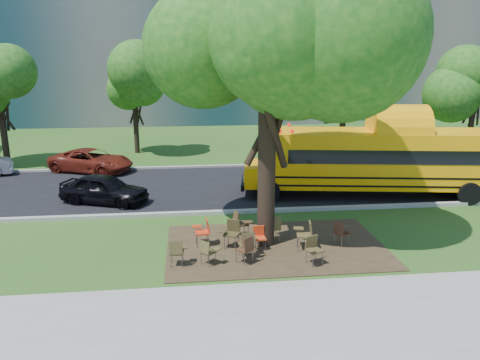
{
  "coord_description": "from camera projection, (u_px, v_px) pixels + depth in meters",
  "views": [
    {
      "loc": [
        -1.76,
        -14.43,
        5.91
      ],
      "look_at": [
        0.26,
        3.18,
        1.31
      ],
      "focal_mm": 35.0,
      "sensor_mm": 36.0,
      "label": 1
    }
  ],
  "objects": [
    {
      "name": "chair_3",
      "position": [
        259.0,
        235.0,
        14.82
      ],
      "size": [
        0.51,
        0.49,
        0.78
      ],
      "rotation": [
        0.0,
        0.0,
        3.21
      ],
      "color": "red",
      "rests_on": "ground"
    },
    {
      "name": "chair_0",
      "position": [
        177.0,
        250.0,
        13.6
      ],
      "size": [
        0.57,
        0.49,
        0.83
      ],
      "rotation": [
        0.0,
        0.0,
        -0.08
      ],
      "color": "#433A1D",
      "rests_on": "ground"
    },
    {
      "name": "chair_2",
      "position": [
        246.0,
        247.0,
        13.77
      ],
      "size": [
        0.59,
        0.74,
        0.87
      ],
      "rotation": [
        0.0,
        0.0,
        0.71
      ],
      "color": "#472A19",
      "rests_on": "ground"
    },
    {
      "name": "black_car",
      "position": [
        104.0,
        189.0,
        19.57
      ],
      "size": [
        3.99,
        2.74,
        1.26
      ],
      "primitive_type": "imported",
      "rotation": [
        0.0,
        0.0,
        1.2
      ],
      "color": "black",
      "rests_on": "ground"
    },
    {
      "name": "bg_car_red",
      "position": [
        92.0,
        161.0,
        25.03
      ],
      "size": [
        4.94,
        3.72,
        1.25
      ],
      "primitive_type": "imported",
      "rotation": [
        0.0,
        0.0,
        1.15
      ],
      "color": "#601B10",
      "rests_on": "ground"
    },
    {
      "name": "chair_11",
      "position": [
        274.0,
        226.0,
        15.45
      ],
      "size": [
        0.61,
        0.61,
        0.92
      ],
      "rotation": [
        0.0,
        0.0,
        0.15
      ],
      "color": "#4A4620",
      "rests_on": "ground"
    },
    {
      "name": "bg_tree_3",
      "position": [
        345.0,
        74.0,
        28.64
      ],
      "size": [
        5.6,
        5.6,
        7.84
      ],
      "color": "black",
      "rests_on": "ground"
    },
    {
      "name": "chair_5",
      "position": [
        313.0,
        247.0,
        13.74
      ],
      "size": [
        0.6,
        0.67,
        0.87
      ],
      "rotation": [
        0.0,
        0.0,
        3.49
      ],
      "color": "#4F4222",
      "rests_on": "ground"
    },
    {
      "name": "sidewalk",
      "position": [
        269.0,
        323.0,
        10.75
      ],
      "size": [
        60.0,
        4.0,
        0.04
      ],
      "primitive_type": "cube",
      "color": "gray",
      "rests_on": "ground"
    },
    {
      "name": "chair_4",
      "position": [
        248.0,
        242.0,
        14.1
      ],
      "size": [
        0.61,
        0.62,
        0.9
      ],
      "rotation": [
        0.0,
        0.0,
        0.19
      ],
      "color": "brown",
      "rests_on": "ground"
    },
    {
      "name": "chair_1",
      "position": [
        208.0,
        250.0,
        13.67
      ],
      "size": [
        0.68,
        0.54,
        0.79
      ],
      "rotation": [
        0.0,
        0.0,
        -0.77
      ],
      "color": "brown",
      "rests_on": "ground"
    },
    {
      "name": "bg_tree_4",
      "position": [
        476.0,
        85.0,
        28.73
      ],
      "size": [
        5.0,
        5.0,
        6.85
      ],
      "color": "black",
      "rests_on": "ground"
    },
    {
      "name": "ground",
      "position": [
        243.0,
        242.0,
        15.56
      ],
      "size": [
        160.0,
        160.0,
        0.0
      ],
      "primitive_type": "plane",
      "color": "#255219",
      "rests_on": "ground"
    },
    {
      "name": "chair_9",
      "position": [
        231.0,
        231.0,
        14.95
      ],
      "size": [
        0.76,
        0.6,
        0.93
      ],
      "rotation": [
        0.0,
        0.0,
        2.7
      ],
      "color": "#42381C",
      "rests_on": "ground"
    },
    {
      "name": "bg_tree_2",
      "position": [
        134.0,
        87.0,
        29.34
      ],
      "size": [
        4.8,
        4.8,
        6.62
      ],
      "color": "black",
      "rests_on": "ground"
    },
    {
      "name": "chair_6",
      "position": [
        306.0,
        232.0,
        14.78
      ],
      "size": [
        0.57,
        0.71,
        0.97
      ],
      "rotation": [
        0.0,
        0.0,
        1.4
      ],
      "color": "brown",
      "rests_on": "ground"
    },
    {
      "name": "building_main",
      "position": [
        120.0,
        6.0,
        46.54
      ],
      "size": [
        38.0,
        16.0,
        22.0
      ],
      "primitive_type": "cube",
      "color": "#61605C",
      "rests_on": "ground"
    },
    {
      "name": "chair_8",
      "position": [
        204.0,
        229.0,
        15.12
      ],
      "size": [
        0.57,
        0.6,
        0.92
      ],
      "rotation": [
        0.0,
        0.0,
        1.64
      ],
      "color": "red",
      "rests_on": "ground"
    },
    {
      "name": "dirt_patch",
      "position": [
        276.0,
        246.0,
        15.18
      ],
      "size": [
        7.0,
        4.5,
        0.03
      ],
      "primitive_type": "cube",
      "color": "#382819",
      "rests_on": "ground"
    },
    {
      "name": "asphalt_road",
      "position": [
        226.0,
        186.0,
        22.29
      ],
      "size": [
        80.0,
        8.0,
        0.04
      ],
      "primitive_type": "cube",
      "color": "black",
      "rests_on": "ground"
    },
    {
      "name": "chair_7",
      "position": [
        341.0,
        231.0,
        15.1
      ],
      "size": [
        0.67,
        0.55,
        0.82
      ],
      "rotation": [
        0.0,
        0.0,
        -1.06
      ],
      "color": "#452718",
      "rests_on": "ground"
    },
    {
      "name": "main_tree",
      "position": [
        268.0,
        60.0,
        13.89
      ],
      "size": [
        7.2,
        7.2,
        9.48
      ],
      "color": "black",
      "rests_on": "ground"
    },
    {
      "name": "kerb_far",
      "position": [
        219.0,
        166.0,
        26.22
      ],
      "size": [
        80.0,
        0.25,
        0.14
      ],
      "primitive_type": "cube",
      "color": "gray",
      "rests_on": "ground"
    },
    {
      "name": "school_bus",
      "position": [
        393.0,
        159.0,
        20.39
      ],
      "size": [
        12.13,
        4.31,
        2.91
      ],
      "rotation": [
        0.0,
        0.0,
        -0.15
      ],
      "color": "#FEA408",
      "rests_on": "ground"
    },
    {
      "name": "kerb_near",
      "position": [
        234.0,
        212.0,
        18.43
      ],
      "size": [
        80.0,
        0.25,
        0.14
      ],
      "primitive_type": "cube",
      "color": "gray",
      "rests_on": "ground"
    },
    {
      "name": "chair_10",
      "position": [
        240.0,
        222.0,
        15.81
      ],
      "size": [
        0.68,
        0.64,
        0.94
      ],
      "rotation": [
        0.0,
        0.0,
        -1.32
      ],
      "color": "#473119",
      "rests_on": "ground"
    }
  ]
}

